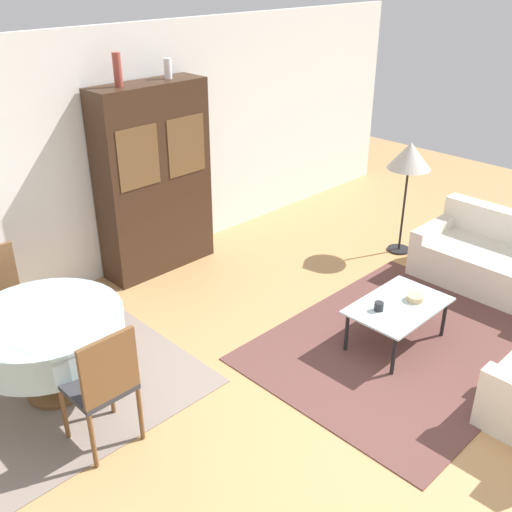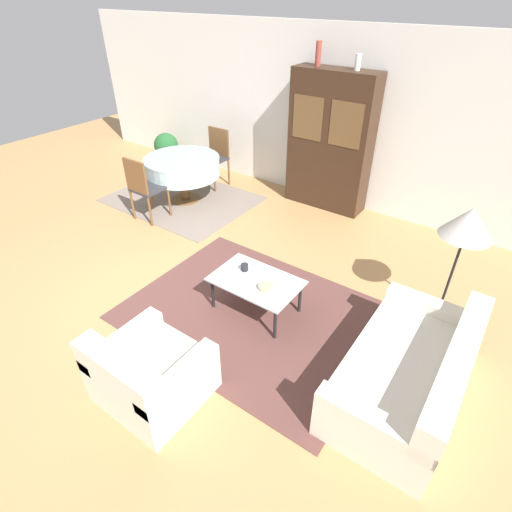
{
  "view_description": "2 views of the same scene",
  "coord_description": "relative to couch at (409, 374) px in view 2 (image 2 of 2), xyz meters",
  "views": [
    {
      "loc": [
        -3.09,
        -1.93,
        3.31
      ],
      "look_at": [
        0.2,
        1.4,
        0.95
      ],
      "focal_mm": 42.0,
      "sensor_mm": 36.0,
      "label": 1
    },
    {
      "loc": [
        3.18,
        -2.33,
        3.13
      ],
      "look_at": [
        1.16,
        0.5,
        0.75
      ],
      "focal_mm": 28.0,
      "sensor_mm": 36.0,
      "label": 2
    }
  ],
  "objects": [
    {
      "name": "dining_table",
      "position": [
        -4.42,
        1.76,
        0.34
      ],
      "size": [
        1.25,
        1.25,
        0.76
      ],
      "color": "brown",
      "rests_on": "dining_rug"
    },
    {
      "name": "armchair",
      "position": [
        -1.86,
        -1.34,
        0.01
      ],
      "size": [
        0.87,
        0.82,
        0.74
      ],
      "color": "silver",
      "rests_on": "ground_plane"
    },
    {
      "name": "bowl",
      "position": [
        -1.6,
        0.09,
        0.18
      ],
      "size": [
        0.16,
        0.16,
        0.06
      ],
      "color": "tan",
      "rests_on": "coffee_table"
    },
    {
      "name": "area_rug",
      "position": [
        -1.75,
        0.08,
        -0.27
      ],
      "size": [
        2.78,
        2.13,
        0.01
      ],
      "color": "brown",
      "rests_on": "ground_plane"
    },
    {
      "name": "potted_plant",
      "position": [
        -5.9,
        2.78,
        0.08
      ],
      "size": [
        0.49,
        0.49,
        0.64
      ],
      "color": "#4C4C51",
      "rests_on": "ground_plane"
    },
    {
      "name": "dining_rug",
      "position": [
        -4.48,
        1.74,
        -0.27
      ],
      "size": [
        2.4,
        1.82,
        0.01
      ],
      "color": "gray",
      "rests_on": "ground_plane"
    },
    {
      "name": "cup",
      "position": [
        -1.99,
        0.23,
        0.19
      ],
      "size": [
        0.09,
        0.09,
        0.08
      ],
      "color": "#232328",
      "rests_on": "coffee_table"
    },
    {
      "name": "dining_chair_far",
      "position": [
        -4.42,
        2.6,
        0.31
      ],
      "size": [
        0.44,
        0.44,
        1.01
      ],
      "rotation": [
        0.0,
        0.0,
        3.14
      ],
      "color": "brown",
      "rests_on": "dining_rug"
    },
    {
      "name": "vase_tall",
      "position": [
        -2.72,
        3.03,
        2.02
      ],
      "size": [
        0.08,
        0.08,
        0.33
      ],
      "color": "#9E4238",
      "rests_on": "display_cabinet"
    },
    {
      "name": "vase_short",
      "position": [
        -2.1,
        3.03,
        1.96
      ],
      "size": [
        0.08,
        0.08,
        0.21
      ],
      "color": "white",
      "rests_on": "display_cabinet"
    },
    {
      "name": "display_cabinet",
      "position": [
        -2.39,
        3.03,
        0.79
      ],
      "size": [
        1.31,
        0.43,
        2.13
      ],
      "color": "#382316",
      "rests_on": "ground_plane"
    },
    {
      "name": "couch",
      "position": [
        0.0,
        0.0,
        0.0
      ],
      "size": [
        0.92,
        1.7,
        0.76
      ],
      "rotation": [
        0.0,
        0.0,
        1.57
      ],
      "color": "silver",
      "rests_on": "ground_plane"
    },
    {
      "name": "coffee_table",
      "position": [
        -1.78,
        0.16,
        0.11
      ],
      "size": [
        0.97,
        0.63,
        0.42
      ],
      "color": "black",
      "rests_on": "area_rug"
    },
    {
      "name": "floor_lamp",
      "position": [
        -0.03,
        1.25,
        0.92
      ],
      "size": [
        0.51,
        0.51,
        1.38
      ],
      "color": "black",
      "rests_on": "ground_plane"
    },
    {
      "name": "wall_back",
      "position": [
        -2.94,
        3.29,
        1.07
      ],
      "size": [
        10.0,
        0.06,
        2.7
      ],
      "color": "white",
      "rests_on": "ground_plane"
    },
    {
      "name": "ground_plane",
      "position": [
        -2.94,
        -0.34,
        -0.28
      ],
      "size": [
        14.0,
        14.0,
        0.0
      ],
      "primitive_type": "plane",
      "color": "tan"
    },
    {
      "name": "dining_chair_near",
      "position": [
        -4.42,
        0.91,
        0.31
      ],
      "size": [
        0.44,
        0.44,
        1.01
      ],
      "color": "brown",
      "rests_on": "dining_rug"
    }
  ]
}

